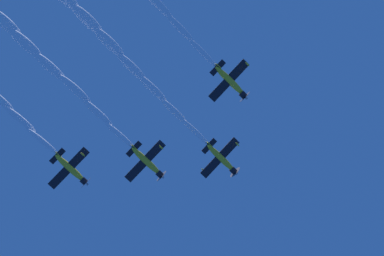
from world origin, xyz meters
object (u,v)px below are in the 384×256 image
object	(u,v)px
airplane_right_wingman	(231,82)
airplane_slot_tail	(71,169)
airplane_lead	(222,159)
airplane_left_wingman	(147,162)

from	to	relation	value
airplane_right_wingman	airplane_slot_tail	size ratio (longest dim) A/B	0.99
airplane_lead	airplane_left_wingman	distance (m)	15.16
airplane_left_wingman	airplane_slot_tail	size ratio (longest dim) A/B	1.00
airplane_lead	airplane_slot_tail	xyz separation A→B (m)	(12.31, 27.43, -2.88)
airplane_right_wingman	airplane_lead	bearing A→B (deg)	-16.98
airplane_lead	airplane_slot_tail	bearing A→B (deg)	65.83
airplane_left_wingman	airplane_slot_tail	world-z (taller)	airplane_left_wingman
airplane_lead	airplane_slot_tail	world-z (taller)	airplane_lead
airplane_lead	airplane_slot_tail	distance (m)	30.20
airplane_lead	airplane_left_wingman	world-z (taller)	airplane_lead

